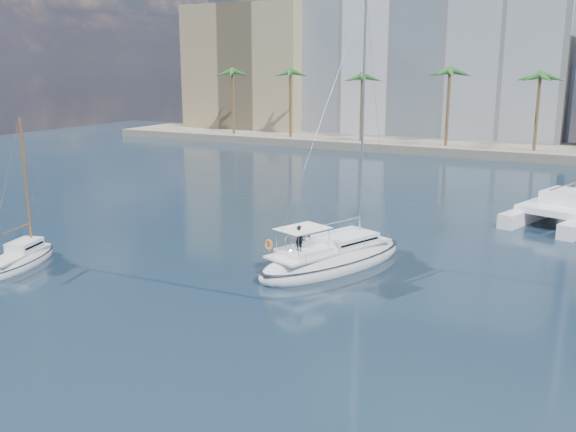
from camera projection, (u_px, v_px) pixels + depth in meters
The scene contains 10 objects.
ground at pixel (284, 279), 37.07m from camera, with size 160.00×160.00×0.00m, color black.
quay at pixel (487, 149), 89.61m from camera, with size 120.00×14.00×1.20m, color gray.
building_modern at pixel (430, 52), 102.26m from camera, with size 42.00×16.00×28.00m, color white.
building_tan_left at pixel (256, 71), 112.95m from camera, with size 22.00×14.00×22.00m, color tan.
palm_left at pixel (261, 76), 99.16m from camera, with size 3.60×3.60×12.30m.
palm_centre at pixel (487, 79), 83.92m from camera, with size 3.60×3.60×12.30m.
main_sloop at pixel (333, 259), 39.18m from camera, with size 7.56×11.95×16.95m.
small_sloop at pixel (20, 260), 39.33m from camera, with size 3.77×6.94×9.53m.
catamaran at pixel (566, 208), 50.11m from camera, with size 8.89×12.59×16.69m.
seagull at pixel (308, 239), 43.32m from camera, with size 1.12×0.48×0.21m.
Camera 1 is at (16.41, -31.17, 12.09)m, focal length 40.00 mm.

